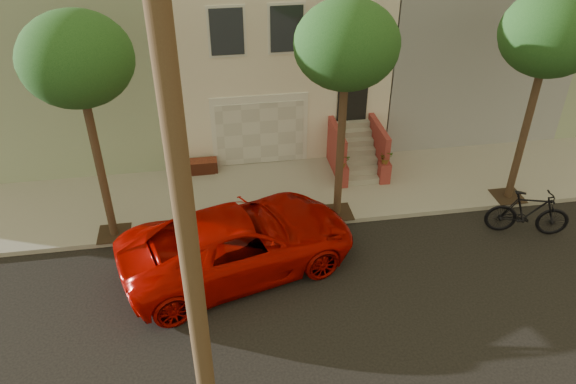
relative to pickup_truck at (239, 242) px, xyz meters
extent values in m
plane|color=black|center=(2.06, -2.08, -0.85)|extent=(90.00, 90.00, 0.00)
cube|color=gray|center=(2.06, 3.27, -0.78)|extent=(40.00, 3.70, 0.15)
cube|color=beige|center=(2.06, 9.12, 2.80)|extent=(7.00, 8.00, 7.00)
cube|color=#97A887|center=(-4.74, 9.12, 2.80)|extent=(6.50, 8.00, 7.00)
cube|color=gray|center=(8.86, 9.12, 2.80)|extent=(6.50, 8.00, 7.00)
cube|color=silver|center=(1.16, 5.14, 0.55)|extent=(3.20, 0.12, 2.50)
cube|color=silver|center=(1.16, 5.08, 0.45)|extent=(2.90, 0.06, 2.20)
cube|color=gray|center=(1.16, 3.27, -0.69)|extent=(3.20, 3.70, 0.02)
cube|color=brown|center=(-1.04, 4.82, -0.48)|extent=(1.40, 0.45, 0.44)
cube|color=black|center=(4.26, 5.09, 1.70)|extent=(1.00, 0.06, 2.00)
cube|color=#3F4751|center=(0.26, 5.09, 3.90)|extent=(1.00, 0.06, 1.40)
cube|color=silver|center=(0.26, 5.11, 3.90)|extent=(1.15, 0.05, 1.55)
cube|color=#3F4751|center=(2.06, 5.09, 3.90)|extent=(1.00, 0.06, 1.40)
cube|color=silver|center=(2.06, 5.11, 3.90)|extent=(1.15, 0.05, 1.55)
cube|color=#3F4751|center=(3.86, 5.09, 3.90)|extent=(1.00, 0.06, 1.40)
cube|color=silver|center=(3.86, 5.11, 3.90)|extent=(1.15, 0.05, 1.55)
cube|color=gray|center=(4.26, 3.30, -0.60)|extent=(1.20, 0.28, 0.20)
cube|color=gray|center=(4.26, 3.58, -0.40)|extent=(1.20, 0.28, 0.20)
cube|color=gray|center=(4.26, 3.86, -0.20)|extent=(1.20, 0.28, 0.20)
cube|color=gray|center=(4.26, 4.14, 0.00)|extent=(1.20, 0.28, 0.20)
cube|color=gray|center=(4.26, 4.42, 0.20)|extent=(1.20, 0.28, 0.20)
cube|color=gray|center=(4.26, 4.70, 0.40)|extent=(1.20, 0.28, 0.20)
cube|color=gray|center=(4.26, 4.98, 0.60)|extent=(1.20, 0.28, 0.20)
cube|color=maroon|center=(3.56, 4.14, 0.10)|extent=(0.18, 1.96, 1.60)
cube|color=maroon|center=(4.96, 4.14, 0.10)|extent=(0.18, 1.96, 1.60)
cube|color=maroon|center=(3.56, 3.26, -0.35)|extent=(0.35, 0.35, 0.70)
imported|color=#163E16|center=(3.56, 3.26, 0.22)|extent=(0.40, 0.35, 0.45)
cube|color=maroon|center=(4.96, 3.26, -0.35)|extent=(0.35, 0.35, 0.70)
imported|color=#163E16|center=(4.96, 3.26, 0.22)|extent=(0.41, 0.35, 0.45)
cube|color=#2D2116|center=(-3.44, 1.82, -0.70)|extent=(0.90, 0.90, 0.02)
cylinder|color=#3E2B1C|center=(-3.44, 1.82, 1.40)|extent=(0.22, 0.22, 4.20)
ellipsoid|color=#163E16|center=(-3.44, 1.82, 4.45)|extent=(2.70, 2.57, 2.29)
cube|color=#2D2116|center=(3.06, 1.82, -0.70)|extent=(0.90, 0.90, 0.02)
cylinder|color=#3E2B1C|center=(3.06, 1.82, 1.40)|extent=(0.22, 0.22, 4.20)
ellipsoid|color=#163E16|center=(3.06, 1.82, 4.45)|extent=(2.70, 2.57, 2.29)
cube|color=#2D2116|center=(8.56, 1.82, -0.70)|extent=(0.90, 0.90, 0.02)
cylinder|color=#3E2B1C|center=(8.56, 1.82, 1.40)|extent=(0.22, 0.22, 4.20)
ellipsoid|color=#163E16|center=(8.56, 1.82, 4.45)|extent=(2.70, 2.57, 2.29)
cylinder|color=#483121|center=(-0.94, -5.28, 4.15)|extent=(0.30, 0.30, 10.00)
imported|color=#B40701|center=(0.00, 0.00, 0.00)|extent=(6.68, 4.39, 1.71)
imported|color=black|center=(8.22, 0.20, -0.16)|extent=(2.41, 1.28, 1.39)
camera|label=1|loc=(-0.53, -11.32, 9.01)|focal=34.58mm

